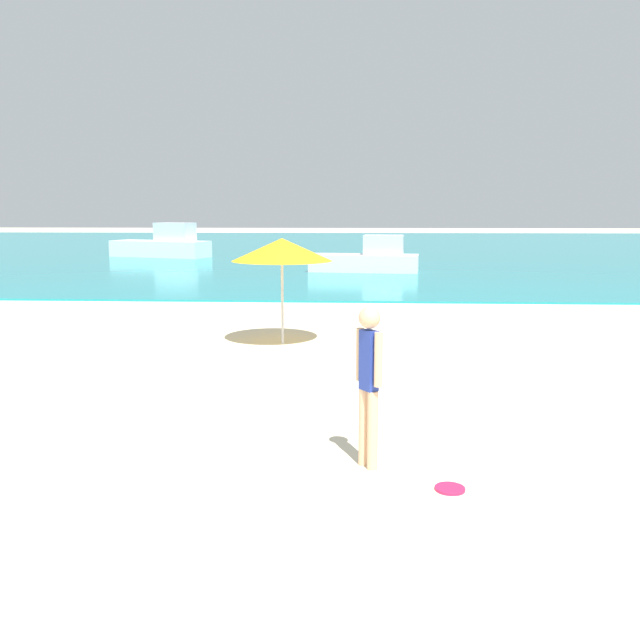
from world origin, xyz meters
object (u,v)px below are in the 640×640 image
object	(u,v)px
person_standing	(369,377)
boat_far	(163,245)
boat_near	(368,259)
beach_umbrella	(282,250)
frisbee	(450,489)

from	to	relation	value
person_standing	boat_far	xyz separation A→B (m)	(-10.53, 29.84, -0.22)
boat_near	boat_far	xyz separation A→B (m)	(-10.94, 8.54, 0.12)
person_standing	beach_umbrella	xyz separation A→B (m)	(-1.51, 6.19, 0.89)
frisbee	boat_near	distance (m)	21.84
person_standing	boat_far	size ratio (longest dim) A/B	0.28
person_standing	boat_near	bearing A→B (deg)	-37.14
person_standing	boat_near	xyz separation A→B (m)	(0.41, 21.30, -0.34)
boat_far	beach_umbrella	xyz separation A→B (m)	(9.02, -23.65, 1.10)
boat_near	beach_umbrella	world-z (taller)	beach_umbrella
person_standing	boat_far	world-z (taller)	boat_far
frisbee	boat_far	size ratio (longest dim) A/B	0.05
person_standing	beach_umbrella	distance (m)	6.43
boat_near	person_standing	bearing A→B (deg)	95.35
boat_far	beach_umbrella	bearing A→B (deg)	129.23
frisbee	beach_umbrella	bearing A→B (deg)	108.49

